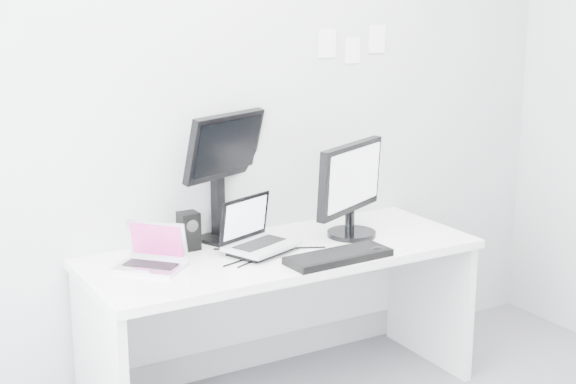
% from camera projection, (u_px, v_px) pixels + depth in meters
% --- Properties ---
extents(back_wall, '(3.60, 0.00, 3.60)m').
position_uv_depth(back_wall, '(245.00, 104.00, 3.96)').
color(back_wall, '#B8BABD').
rests_on(back_wall, ground).
extents(desk, '(1.80, 0.70, 0.73)m').
position_uv_depth(desk, '(282.00, 324.00, 3.90)').
color(desk, white).
rests_on(desk, ground).
extents(macbook, '(0.34, 0.34, 0.20)m').
position_uv_depth(macbook, '(149.00, 246.00, 3.52)').
color(macbook, silver).
rests_on(macbook, desk).
extents(speaker, '(0.09, 0.09, 0.17)m').
position_uv_depth(speaker, '(189.00, 231.00, 3.80)').
color(speaker, black).
rests_on(speaker, desk).
extents(dell_laptop, '(0.37, 0.34, 0.26)m').
position_uv_depth(dell_laptop, '(262.00, 226.00, 3.73)').
color(dell_laptop, '#BABCC2').
rests_on(dell_laptop, desk).
extents(rear_monitor, '(0.48, 0.33, 0.62)m').
position_uv_depth(rear_monitor, '(222.00, 175.00, 3.90)').
color(rear_monitor, black).
rests_on(rear_monitor, desk).
extents(samsung_monitor, '(0.56, 0.44, 0.47)m').
position_uv_depth(samsung_monitor, '(352.00, 189.00, 3.96)').
color(samsung_monitor, black).
rests_on(samsung_monitor, desk).
extents(keyboard, '(0.49, 0.19, 0.03)m').
position_uv_depth(keyboard, '(339.00, 257.00, 3.66)').
color(keyboard, black).
rests_on(keyboard, desk).
extents(mouse, '(0.12, 0.09, 0.04)m').
position_uv_depth(mouse, '(376.00, 251.00, 3.73)').
color(mouse, black).
rests_on(mouse, desk).
extents(wall_note_0, '(0.10, 0.00, 0.14)m').
position_uv_depth(wall_note_0, '(327.00, 43.00, 4.11)').
color(wall_note_0, white).
rests_on(wall_note_0, back_wall).
extents(wall_note_1, '(0.09, 0.00, 0.13)m').
position_uv_depth(wall_note_1, '(352.00, 50.00, 4.19)').
color(wall_note_1, white).
rests_on(wall_note_1, back_wall).
extents(wall_note_2, '(0.10, 0.00, 0.14)m').
position_uv_depth(wall_note_2, '(377.00, 39.00, 4.25)').
color(wall_note_2, white).
rests_on(wall_note_2, back_wall).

